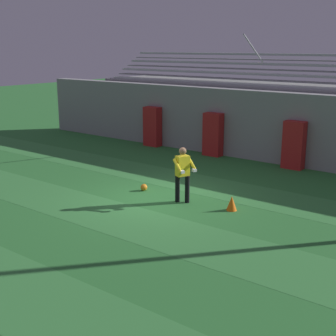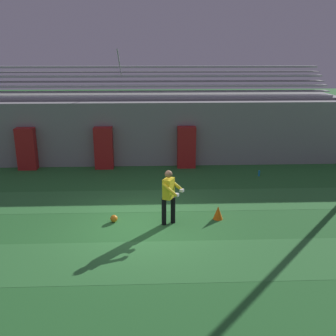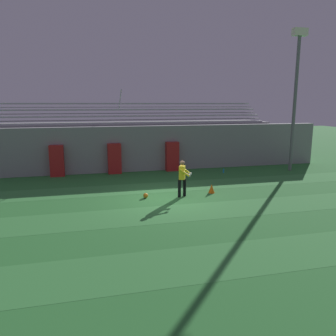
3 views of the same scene
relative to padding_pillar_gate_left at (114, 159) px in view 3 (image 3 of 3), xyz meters
The scene contains 14 objects.
ground_plane 6.28m from the padding_pillar_gate_left, 73.25° to the right, with size 80.00×80.00×0.00m, color #2D7533.
turf_stripe_near 12.12m from the padding_pillar_gate_left, 81.48° to the right, with size 28.00×2.01×0.01m, color #38843D.
turf_stripe_mid 8.17m from the padding_pillar_gate_left, 77.26° to the right, with size 28.00×2.01×0.01m, color #38843D.
turf_stripe_far 4.38m from the padding_pillar_gate_left, 65.29° to the right, with size 28.00×2.01×0.01m, color #38843D.
back_wall 1.94m from the padding_pillar_gate_left, 17.08° to the left, with size 24.00×0.60×2.80m, color gray.
padding_pillar_gate_left is the anchor object (origin of this frame).
padding_pillar_gate_right 3.58m from the padding_pillar_gate_left, ahead, with size 0.79×0.44×1.81m, color #B21E1E.
padding_pillar_far_left 3.29m from the padding_pillar_gate_left, behind, with size 0.79×0.44×1.81m, color #B21E1E.
bleacher_stand 3.17m from the padding_pillar_gate_left, 54.86° to the left, with size 18.00×3.35×5.03m.
floodlight_pole 11.85m from the padding_pillar_gate_left, ahead, with size 0.90×0.36×8.50m.
goalkeeper 6.33m from the padding_pillar_gate_left, 66.01° to the right, with size 0.70×0.72×1.67m.
soccer_ball 5.73m from the padding_pillar_gate_left, 80.76° to the right, with size 0.22×0.22×0.22m, color orange.
traffic_cone 6.90m from the padding_pillar_gate_left, 53.41° to the right, with size 0.30×0.30×0.42m, color orange.
water_bottle 6.66m from the padding_pillar_gate_left, 11.98° to the right, with size 0.07×0.07×0.24m, color #1E8CD8.
Camera 3 is at (-3.25, -13.63, 4.17)m, focal length 35.00 mm.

